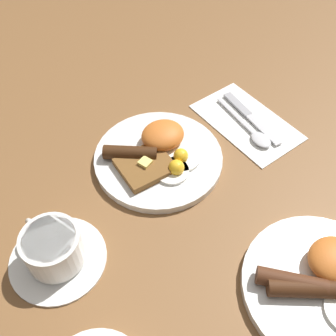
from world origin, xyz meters
name	(u,v)px	position (x,y,z in m)	size (l,w,h in m)	color
ground_plane	(158,161)	(0.00, 0.00, 0.00)	(3.00, 3.00, 0.00)	brown
breakfast_plate_near	(158,155)	(0.00, 0.00, 0.02)	(0.24, 0.24, 0.05)	white
breakfast_plate_far	(324,283)	(-0.08, 0.34, 0.01)	(0.24, 0.24, 0.05)	white
teacup_near	(54,250)	(0.24, 0.09, 0.03)	(0.15, 0.15, 0.07)	white
napkin	(246,122)	(-0.21, 0.01, 0.00)	(0.13, 0.22, 0.01)	white
knife	(248,115)	(-0.22, 0.00, 0.01)	(0.02, 0.17, 0.01)	silver
spoon	(255,134)	(-0.19, 0.05, 0.01)	(0.03, 0.17, 0.01)	silver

